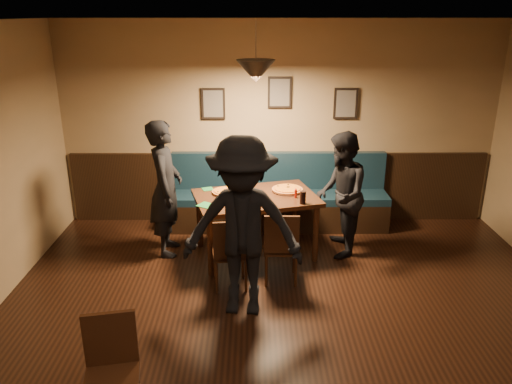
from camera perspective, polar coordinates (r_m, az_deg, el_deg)
floor at (r=4.39m, az=4.75°, el=-21.00°), size 7.00×7.00×0.00m
ceiling at (r=3.33m, az=6.18°, el=18.57°), size 7.00×7.00×0.00m
wall_back at (r=6.97m, az=2.65°, el=7.67°), size 6.00×0.00×6.00m
wainscot at (r=7.19m, az=2.55°, el=0.59°), size 5.88×0.06×1.00m
booth_bench at (r=6.93m, az=2.65°, el=-0.14°), size 3.00×0.60×1.00m
picture_left at (r=6.90m, az=-4.90°, el=10.03°), size 0.32×0.04×0.42m
picture_center at (r=6.86m, az=2.72°, el=11.30°), size 0.32×0.04×0.42m
picture_right at (r=6.99m, az=10.20°, el=9.92°), size 0.32×0.04×0.42m
pendant_lamp at (r=5.70m, az=-0.02°, el=13.62°), size 0.44×0.44×0.25m
dining_table at (r=6.18m, az=-0.02°, el=-3.82°), size 1.63×1.27×0.77m
chair_near_left at (r=5.48m, az=-3.02°, el=-6.75°), size 0.41×0.41×0.84m
chair_near_right at (r=5.58m, az=2.86°, el=-6.12°), size 0.38×0.38×0.85m
diner_left at (r=6.18m, az=-10.29°, el=0.39°), size 0.44×0.64×1.69m
diner_right at (r=6.15m, az=9.65°, el=-0.35°), size 0.66×0.81×1.55m
diner_front at (r=4.82m, az=-1.57°, el=-4.11°), size 1.24×0.79×1.82m
pizza_a at (r=6.14m, az=-3.50°, el=0.04°), size 0.41×0.41×0.04m
pizza_b at (r=5.83m, az=-0.28°, el=-1.02°), size 0.41×0.41×0.04m
pizza_c at (r=6.21m, az=3.60°, el=0.29°), size 0.46×0.46×0.04m
soda_glass at (r=5.80m, az=5.37°, el=-0.62°), size 0.08×0.08×0.15m
tabasco_bottle at (r=5.97m, az=4.56°, el=-0.09°), size 0.04×0.04×0.13m
napkin_a at (r=6.30m, az=-5.54°, el=0.34°), size 0.17×0.17×0.01m
napkin_b at (r=5.77m, az=-5.78°, el=-1.50°), size 0.22×0.22×0.01m
cutlery_set at (r=5.68m, az=-0.70°, el=-1.77°), size 0.19×0.09×0.00m
cafe_chair_far at (r=3.90m, az=-16.18°, el=-19.78°), size 0.44×0.44×0.86m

